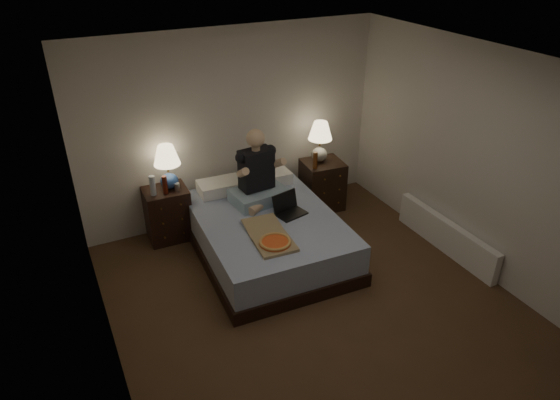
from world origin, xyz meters
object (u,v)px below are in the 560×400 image
nightstand_left (167,213)px  person (258,167)px  beer_bottle_right (315,160)px  water_bottle (153,186)px  laptop (291,206)px  radiator (446,236)px  beer_bottle_left (165,185)px  bed (267,235)px  lamp_right (320,142)px  soda_can (177,187)px  pizza_box (275,243)px  nightstand_right (322,185)px  lamp_left (168,167)px

nightstand_left → person: (1.03, -0.52, 0.64)m
beer_bottle_right → person: bearing=-167.2°
water_bottle → laptop: 1.66m
laptop → radiator: (1.70, -0.82, -0.44)m
nightstand_left → beer_bottle_left: 0.47m
bed → beer_bottle_left: 1.36m
laptop → lamp_right: bearing=31.2°
soda_can → pizza_box: (0.65, -1.38, -0.18)m
soda_can → radiator: bearing=-31.1°
nightstand_right → laptop: laptop is taller
nightstand_left → beer_bottle_left: size_ratio=2.97×
nightstand_right → radiator: nightstand_right is taller
lamp_right → person: size_ratio=0.60×
nightstand_right → person: size_ratio=0.74×
beer_bottle_left → pizza_box: (0.79, -1.37, -0.24)m
nightstand_right → lamp_right: bearing=117.4°
water_bottle → radiator: 3.59m
nightstand_left → laptop: (1.24, -0.98, 0.29)m
nightstand_left → soda_can: (0.13, -0.11, 0.39)m
water_bottle → laptop: (1.39, -0.89, -0.17)m
lamp_left → lamp_right: 2.04m
nightstand_right → pizza_box: (-1.36, -1.29, 0.21)m
nightstand_left → radiator: size_ratio=0.43×
laptop → pizza_box: (-0.46, -0.51, -0.08)m
lamp_right → beer_bottle_right: size_ratio=2.43×
lamp_right → beer_bottle_left: 2.13m
nightstand_right → lamp_right: (-0.03, 0.06, 0.62)m
lamp_left → beer_bottle_right: 1.90m
lamp_left → nightstand_right: bearing=-5.7°
laptop → radiator: bearing=-38.6°
lamp_right → pizza_box: bearing=-134.6°
soda_can → beer_bottle_right: 1.82m
nightstand_right → pizza_box: nightstand_right is taller
lamp_right → beer_bottle_right: lamp_right is taller
beer_bottle_left → beer_bottle_right: 1.96m
nightstand_left → nightstand_right: size_ratio=0.99×
bed → lamp_right: (1.15, 0.76, 0.71)m
bed → laptop: size_ratio=6.06×
nightstand_left → pizza_box: nightstand_left is taller
pizza_box → radiator: size_ratio=0.47×
lamp_right → radiator: (0.83, -1.67, -0.77)m
beer_bottle_left → radiator: size_ratio=0.14×
nightstand_right → water_bottle: size_ratio=2.75×
pizza_box → radiator: 2.21m
nightstand_left → water_bottle: water_bottle is taller
beer_bottle_left → person: size_ratio=0.25×
beer_bottle_left → soda_can: bearing=3.3°
bed → water_bottle: bearing=146.5°
lamp_left → soda_can: 0.26m
nightstand_left → beer_bottle_right: 2.02m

